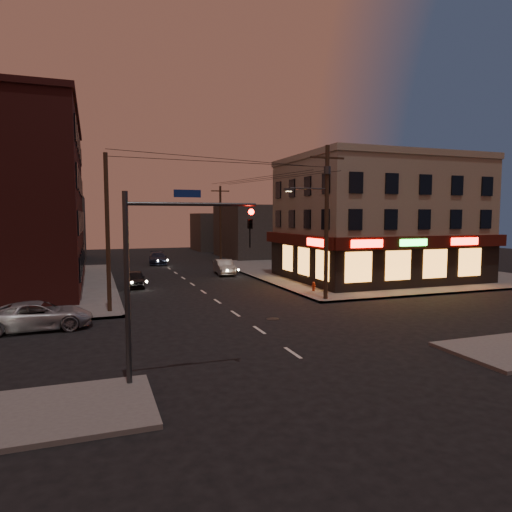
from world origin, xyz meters
name	(u,v)px	position (x,y,z in m)	size (l,w,h in m)	color
ground	(259,330)	(0.00, 0.00, 0.00)	(120.00, 120.00, 0.00)	black
sidewalk_ne	(361,270)	(18.00, 19.00, 0.07)	(24.00, 28.00, 0.15)	#514F4C
pizza_building	(377,219)	(15.93, 13.43, 5.35)	(15.85, 12.85, 10.50)	gray
bg_building_ne_a	(260,231)	(14.00, 38.00, 3.50)	(10.00, 12.00, 7.00)	#3F3D3A
bg_building_nw	(47,229)	(-13.00, 42.00, 4.00)	(9.00, 10.00, 8.00)	#3F3D3A
bg_building_ne_b	(219,232)	(12.00, 52.00, 3.00)	(8.00, 8.00, 6.00)	#3F3D3A
utility_pole_main	(325,214)	(6.68, 5.80, 5.76)	(4.20, 0.44, 10.00)	#382619
utility_pole_far	(221,224)	(6.80, 32.00, 4.65)	(0.26, 0.26, 9.00)	#382619
utility_pole_west	(108,233)	(-6.80, 6.50, 4.65)	(0.24, 0.24, 9.00)	#382619
traffic_signal	(159,260)	(-5.57, -5.60, 4.16)	(4.49, 0.32, 6.47)	#333538
suv_cross	(39,316)	(-10.23, 3.79, 0.70)	(2.33, 5.05, 1.40)	#94959C
sedan_near	(135,279)	(-4.57, 16.11, 0.65)	(1.53, 3.80, 1.29)	black
sedan_mid	(224,267)	(4.19, 21.20, 0.72)	(1.53, 4.39, 1.45)	gray
sedan_far	(158,258)	(-0.54, 32.90, 0.70)	(1.97, 4.84, 1.40)	#1A2135
fire_hydrant	(314,286)	(7.45, 8.82, 0.52)	(0.29, 0.29, 0.68)	#9A280E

